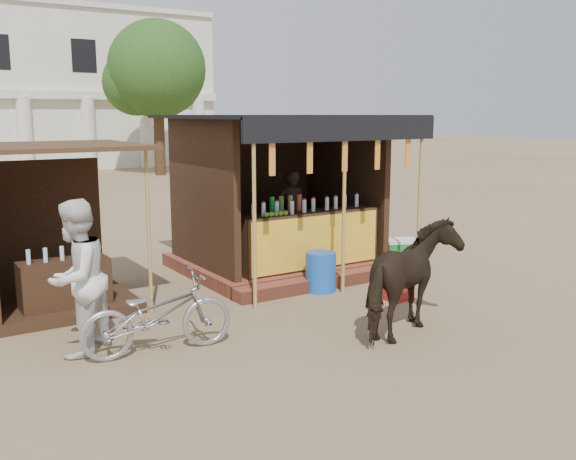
# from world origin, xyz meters

# --- Properties ---
(ground) EXTENTS (120.00, 120.00, 0.00)m
(ground) POSITION_xyz_m (0.00, 0.00, 0.00)
(ground) COLOR #846B4C
(ground) RESTS_ON ground
(main_stall) EXTENTS (3.60, 3.61, 2.78)m
(main_stall) POSITION_xyz_m (1.01, 3.36, 1.02)
(main_stall) COLOR brown
(main_stall) RESTS_ON ground
(secondary_stall) EXTENTS (2.40, 2.40, 2.38)m
(secondary_stall) POSITION_xyz_m (-3.17, 3.24, 0.85)
(secondary_stall) COLOR #342113
(secondary_stall) RESTS_ON ground
(cow) EXTENTS (1.89, 1.40, 1.45)m
(cow) POSITION_xyz_m (0.53, -0.49, 0.73)
(cow) COLOR black
(cow) RESTS_ON ground
(motorbike) EXTENTS (1.86, 0.83, 0.95)m
(motorbike) POSITION_xyz_m (-2.43, 0.64, 0.47)
(motorbike) COLOR #9F9DA6
(motorbike) RESTS_ON ground
(bystander) EXTENTS (1.13, 1.12, 1.84)m
(bystander) POSITION_xyz_m (-3.22, 1.13, 0.92)
(bystander) COLOR silver
(bystander) RESTS_ON ground
(blue_barrel) EXTENTS (0.63, 0.63, 0.63)m
(blue_barrel) POSITION_xyz_m (0.76, 1.81, 0.32)
(blue_barrel) COLOR blue
(blue_barrel) RESTS_ON ground
(red_crate) EXTENTS (0.43, 0.41, 0.27)m
(red_crate) POSITION_xyz_m (1.47, 0.81, 0.14)
(red_crate) COLOR maroon
(red_crate) RESTS_ON ground
(cooler) EXTENTS (0.75, 0.63, 0.46)m
(cooler) POSITION_xyz_m (3.18, 2.60, 0.23)
(cooler) COLOR #1A7629
(cooler) RESTS_ON ground
(tree) EXTENTS (4.50, 4.40, 7.00)m
(tree) POSITION_xyz_m (5.81, 22.14, 4.63)
(tree) COLOR #382314
(tree) RESTS_ON ground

